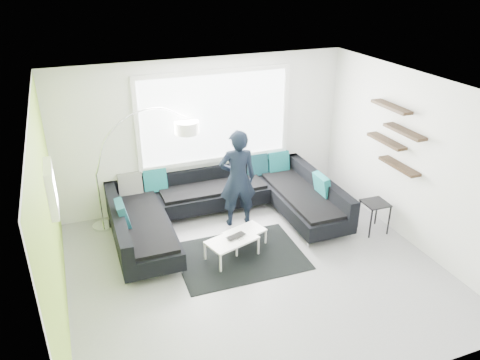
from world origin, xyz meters
The scene contains 9 objects.
ground centered at (0.00, 0.00, 0.00)m, with size 5.50×5.50×0.00m, color gray.
room_shell centered at (0.04, 0.21, 1.81)m, with size 5.54×5.04×2.82m.
sectional_sofa centered at (0.01, 1.39, 0.37)m, with size 3.90×2.44×0.84m.
rug centered at (-0.09, 0.42, 0.01)m, with size 1.99×1.45×0.01m, color black.
coffee_table centered at (-0.06, 0.56, 0.17)m, with size 1.03×0.60×0.34m, color white.
arc_lamp centered at (-2.04, 2.16, 1.03)m, with size 1.90×0.51×2.06m, color silver, non-canonical shape.
side_table centered at (2.37, 0.32, 0.28)m, with size 0.41×0.41×0.56m, color black.
person centered at (0.25, 1.43, 0.89)m, with size 0.71×0.52×1.78m, color black.
laptop centered at (-0.12, 0.44, 0.35)m, with size 0.38×0.30×0.03m, color black.
Camera 1 is at (-2.35, -5.45, 4.33)m, focal length 35.00 mm.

